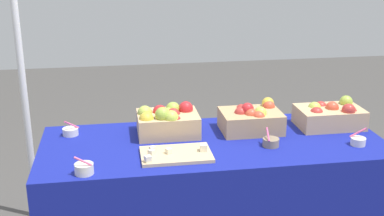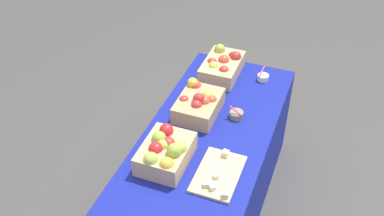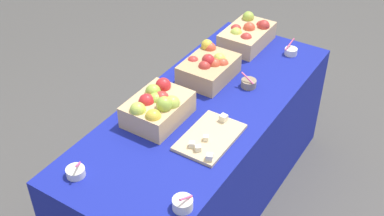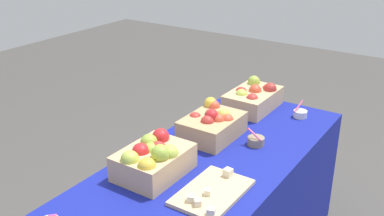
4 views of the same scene
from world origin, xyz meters
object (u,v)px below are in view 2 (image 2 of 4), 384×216
at_px(sample_bowl_near, 236,114).
at_px(apple_crate_right, 166,152).
at_px(sample_bowl_mid, 263,77).
at_px(cutting_board_front, 218,174).
at_px(apple_crate_left, 222,66).
at_px(apple_crate_middle, 199,103).

bearing_deg(sample_bowl_near, apple_crate_right, 153.74).
bearing_deg(sample_bowl_mid, cutting_board_front, 179.49).
bearing_deg(apple_crate_left, apple_crate_right, 178.66).
height_order(apple_crate_right, sample_bowl_mid, apple_crate_right).
height_order(apple_crate_left, cutting_board_front, apple_crate_left).
height_order(cutting_board_front, sample_bowl_mid, sample_bowl_mid).
bearing_deg(apple_crate_middle, apple_crate_left, -0.70).
bearing_deg(sample_bowl_near, sample_bowl_mid, -7.20).
bearing_deg(apple_crate_right, sample_bowl_near, -26.26).
distance_m(apple_crate_right, sample_bowl_mid, 1.06).
relative_size(apple_crate_right, sample_bowl_near, 3.65).
height_order(apple_crate_right, sample_bowl_near, apple_crate_right).
distance_m(apple_crate_middle, sample_bowl_near, 0.25).
xyz_separation_m(cutting_board_front, sample_bowl_mid, (1.00, -0.01, 0.01)).
bearing_deg(cutting_board_front, apple_crate_left, 16.74).
relative_size(apple_crate_left, cutting_board_front, 1.04).
bearing_deg(apple_crate_left, sample_bowl_mid, -83.69).
xyz_separation_m(apple_crate_right, sample_bowl_near, (0.53, -0.26, -0.06)).
xyz_separation_m(sample_bowl_near, sample_bowl_mid, (0.47, -0.06, -0.00)).
relative_size(apple_crate_right, sample_bowl_mid, 3.56).
bearing_deg(apple_crate_left, cutting_board_front, -163.26).
xyz_separation_m(apple_crate_left, apple_crate_right, (-0.97, 0.02, 0.01)).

